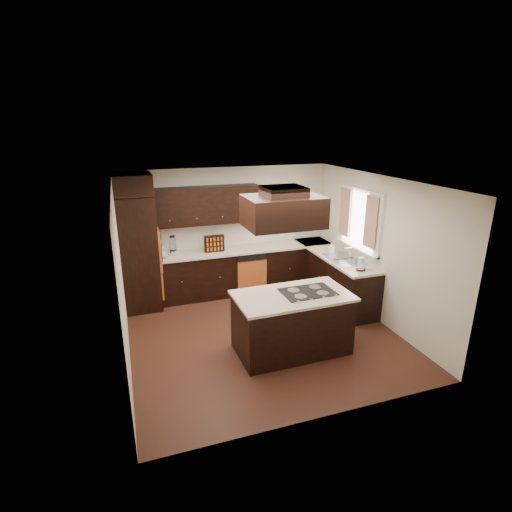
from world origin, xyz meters
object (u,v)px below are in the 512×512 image
object	(u,v)px
spice_rack	(214,244)
island	(292,324)
range_hood	(283,211)
oven_column	(139,253)

from	to	relation	value
spice_rack	island	bearing A→B (deg)	-75.15
range_hood	spice_rack	size ratio (longest dim) A/B	2.70
island	range_hood	world-z (taller)	range_hood
spice_rack	range_hood	bearing A→B (deg)	-78.39
island	range_hood	bearing A→B (deg)	157.34
range_hood	spice_rack	distance (m)	2.60
oven_column	spice_rack	xyz separation A→B (m)	(1.41, 0.07, 0.02)
island	range_hood	size ratio (longest dim) A/B	1.57
oven_column	spice_rack	world-z (taller)	oven_column
oven_column	spice_rack	distance (m)	1.42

